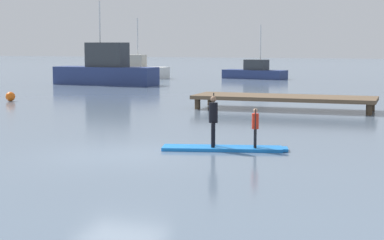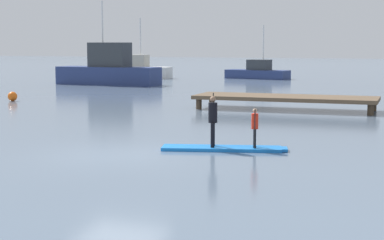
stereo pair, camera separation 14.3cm
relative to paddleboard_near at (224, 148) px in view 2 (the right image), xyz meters
name	(u,v)px [view 2 (the right image)]	position (x,y,z in m)	size (l,w,h in m)	color
ground_plane	(120,154)	(-2.63, -1.73, -0.05)	(240.00, 240.00, 0.00)	slate
paddleboard_near	(224,148)	(0.00, 0.00, 0.00)	(3.82, 1.66, 0.10)	blue
paddler_adult	(213,118)	(-0.34, -0.08, 0.92)	(0.33, 0.48, 1.61)	black
paddler_child_solo	(255,126)	(0.89, 0.21, 0.71)	(0.25, 0.40, 1.17)	black
fishing_boat_green_midground	(109,70)	(-17.07, 26.23, 1.08)	(8.24, 2.61, 6.41)	navy
motor_boat_small_navy	(139,70)	(-18.70, 35.69, 0.71)	(5.89, 1.86, 5.47)	silver
trawler_grey_distant	(258,72)	(-8.13, 38.08, 0.55)	(6.01, 3.04, 4.81)	navy
floating_dock	(285,98)	(-0.54, 12.17, 0.52)	(8.69, 2.68, 0.68)	brown
mooring_buoy_near	(12,96)	(-15.72, 11.78, 0.21)	(0.53, 0.53, 0.53)	orange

